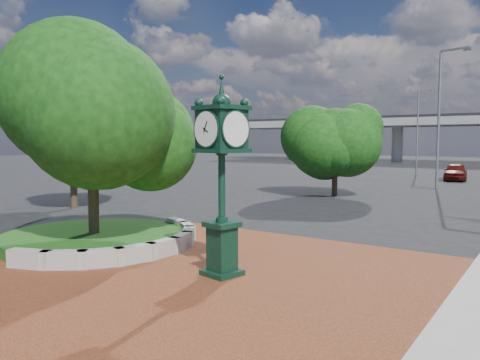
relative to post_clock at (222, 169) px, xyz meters
name	(u,v)px	position (x,y,z in m)	size (l,w,h in m)	color
ground	(210,267)	(-0.83, 0.56, -2.79)	(200.00, 200.00, 0.00)	black
plaza	(187,274)	(-0.83, -0.44, -2.77)	(12.00, 12.00, 0.04)	#632D17
planter_wall	(142,245)	(-3.54, 0.56, -2.52)	(2.96, 6.77, 0.54)	#9E9B93
grass_bed	(95,238)	(-5.83, 0.56, -2.59)	(6.10, 6.10, 0.40)	#1D4B15
tree_planter	(92,134)	(-5.83, 0.56, 0.93)	(5.20, 5.20, 6.33)	#38281C
tree_northwest	(72,129)	(-13.83, 5.56, 1.33)	(5.60, 5.60, 6.93)	#38281C
tree_street	(335,145)	(-4.83, 18.56, 0.45)	(4.40, 4.40, 5.45)	#38281C
post_clock	(222,169)	(0.00, 0.00, 0.00)	(1.21, 1.21, 5.08)	black
parked_car	(456,172)	(-0.57, 35.33, -2.03)	(1.80, 4.48, 1.53)	#510F0B
street_lamp_near	(442,108)	(-0.10, 26.53, 3.03)	(2.20, 0.75, 9.94)	slate
street_lamp_far	(420,125)	(-4.98, 40.39, 2.27)	(1.94, 0.29, 8.63)	slate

